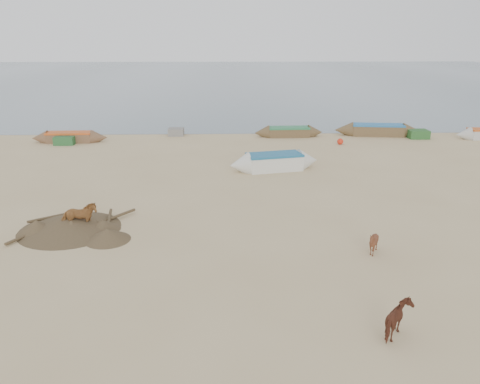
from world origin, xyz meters
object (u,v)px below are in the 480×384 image
at_px(calf_front, 373,243).
at_px(near_canoe, 274,162).
at_px(cow_adult, 79,217).
at_px(calf_right, 400,321).

height_order(calf_front, near_canoe, near_canoe).
xyz_separation_m(cow_adult, calf_right, (10.32, -7.31, -0.11)).
bearing_deg(calf_right, near_canoe, 17.14).
distance_m(calf_right, near_canoe, 16.30).
height_order(cow_adult, calf_right, cow_adult).
height_order(cow_adult, near_canoe, cow_adult).
relative_size(calf_front, calf_right, 0.93).
bearing_deg(calf_right, calf_front, 2.21).
distance_m(calf_front, calf_right, 4.91).
xyz_separation_m(cow_adult, calf_front, (11.10, -2.46, -0.14)).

